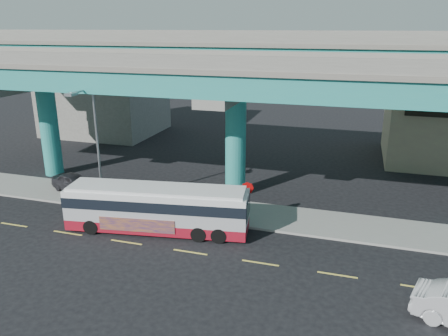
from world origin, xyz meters
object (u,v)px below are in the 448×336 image
(street_lamp, at_px, (91,132))
(stop_sign, at_px, (247,193))
(parked_car, at_px, (74,183))
(transit_bus, at_px, (157,207))

(street_lamp, relative_size, stop_sign, 3.08)
(street_lamp, distance_m, stop_sign, 10.88)
(parked_car, height_order, stop_sign, stop_sign)
(transit_bus, relative_size, stop_sign, 4.22)
(parked_car, relative_size, street_lamp, 0.52)
(transit_bus, xyz_separation_m, parked_car, (-8.73, 3.92, -0.73))
(transit_bus, distance_m, parked_car, 9.60)
(street_lamp, bearing_deg, transit_bus, -18.13)
(stop_sign, bearing_deg, parked_car, 176.86)
(parked_car, relative_size, stop_sign, 1.60)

